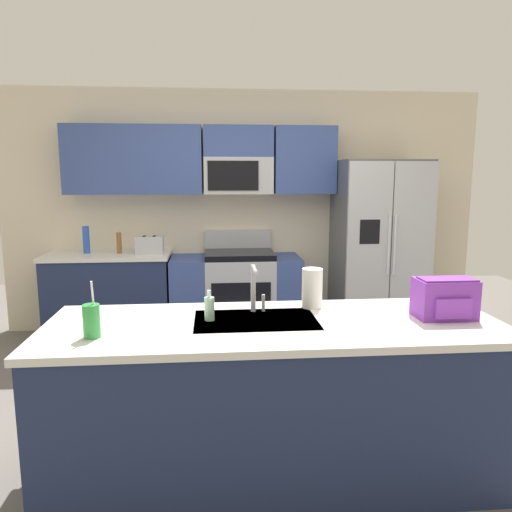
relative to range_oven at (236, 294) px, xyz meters
The scene contains 14 objects.
ground_plane 1.86m from the range_oven, 86.41° to the right, with size 9.00×9.00×0.00m, color #66605B.
kitchen_wall_unit 1.07m from the range_oven, 96.03° to the left, with size 5.20×0.43×2.60m.
back_counter 1.32m from the range_oven, behind, with size 1.26×0.63×0.90m.
range_oven is the anchor object (origin of this frame).
refrigerator 1.60m from the range_oven, ahead, with size 0.90×0.76×1.85m.
island_counter 2.51m from the range_oven, 87.87° to the right, with size 2.50×0.89×0.90m.
toaster 1.04m from the range_oven, behind, with size 0.28×0.16×0.18m.
pepper_mill 1.33m from the range_oven, behind, with size 0.05×0.05×0.22m, color brown.
bottle_blue 1.65m from the range_oven, behind, with size 0.07×0.07×0.28m, color blue.
sink_faucet 2.40m from the range_oven, 90.01° to the right, with size 0.08×0.21×0.28m.
drink_cup_green 2.86m from the range_oven, 107.37° to the right, with size 0.08×0.08×0.29m.
soap_dispenser 2.51m from the range_oven, 96.13° to the right, with size 0.06×0.06×0.17m.
paper_towel_roll 2.33m from the range_oven, 80.93° to the right, with size 0.12×0.12×0.24m, color white.
backpack 2.78m from the range_oven, 67.20° to the right, with size 0.32×0.22×0.23m.
Camera 1 is at (-0.35, -3.25, 1.69)m, focal length 34.08 mm.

